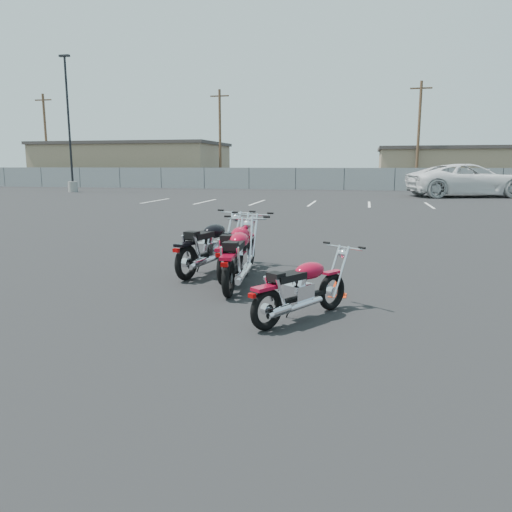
% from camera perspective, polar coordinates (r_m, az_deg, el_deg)
% --- Properties ---
extents(ground, '(120.00, 120.00, 0.00)m').
position_cam_1_polar(ground, '(7.35, -2.54, -5.75)').
color(ground, black).
rests_on(ground, ground).
extents(motorcycle_front_red, '(0.87, 2.26, 1.10)m').
position_cam_1_polar(motorcycle_front_red, '(9.19, -2.07, 0.73)').
color(motorcycle_front_red, black).
rests_on(motorcycle_front_red, ground).
extents(motorcycle_second_black, '(1.04, 2.27, 1.12)m').
position_cam_1_polar(motorcycle_second_black, '(9.58, -5.33, 1.12)').
color(motorcycle_second_black, black).
rests_on(motorcycle_second_black, ground).
extents(motorcycle_third_red, '(0.87, 2.25, 1.10)m').
position_cam_1_polar(motorcycle_third_red, '(8.44, -2.10, -0.15)').
color(motorcycle_third_red, black).
rests_on(motorcycle_third_red, ground).
extents(motorcycle_rear_red, '(1.37, 1.75, 0.93)m').
position_cam_1_polar(motorcycle_rear_red, '(6.65, 5.23, -3.77)').
color(motorcycle_rear_red, black).
rests_on(motorcycle_rear_red, ground).
extents(training_cone_near, '(0.28, 0.28, 0.33)m').
position_cam_1_polar(training_cone_near, '(7.99, 9.32, -3.35)').
color(training_cone_near, '#FF370D').
rests_on(training_cone_near, ground).
extents(light_pole_west, '(0.80, 0.70, 9.91)m').
position_cam_1_polar(light_pole_west, '(40.65, -20.38, 10.46)').
color(light_pole_west, gray).
rests_on(light_pole_west, ground).
extents(chainlink_fence, '(80.06, 0.06, 1.80)m').
position_cam_1_polar(chainlink_fence, '(41.88, 10.04, 8.66)').
color(chainlink_fence, slate).
rests_on(chainlink_fence, ground).
extents(tan_building_west, '(18.40, 10.40, 4.30)m').
position_cam_1_polar(tan_building_west, '(54.33, -13.81, 10.21)').
color(tan_building_west, '#8D785B').
rests_on(tan_building_west, ground).
extents(tan_building_east, '(14.40, 9.40, 3.70)m').
position_cam_1_polar(tan_building_east, '(51.47, 21.88, 9.45)').
color(tan_building_east, '#8D785B').
rests_on(tan_building_east, ground).
extents(utility_pole_a, '(1.80, 0.24, 9.00)m').
position_cam_1_polar(utility_pole_a, '(55.86, -22.88, 12.30)').
color(utility_pole_a, '#4D3524').
rests_on(utility_pole_a, ground).
extents(utility_pole_b, '(1.80, 0.24, 9.00)m').
position_cam_1_polar(utility_pole_b, '(48.90, -4.13, 13.45)').
color(utility_pole_b, '#4D3524').
rests_on(utility_pole_b, ground).
extents(utility_pole_c, '(1.80, 0.24, 9.00)m').
position_cam_1_polar(utility_pole_c, '(46.09, 18.09, 13.17)').
color(utility_pole_c, '#4D3524').
rests_on(utility_pole_c, ground).
extents(parking_line_stripes, '(15.12, 4.00, 0.01)m').
position_cam_1_polar(parking_line_stripes, '(27.25, 3.26, 6.07)').
color(parking_line_stripes, silver).
rests_on(parking_line_stripes, ground).
extents(white_van, '(5.57, 9.37, 3.33)m').
position_cam_1_polar(white_van, '(35.25, 23.18, 8.95)').
color(white_van, white).
rests_on(white_van, ground).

